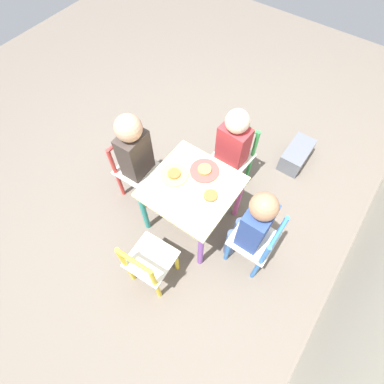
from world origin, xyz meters
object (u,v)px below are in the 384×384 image
plate_front (174,175)px  plate_back (211,197)px  plate_left (205,170)px  kids_table (192,193)px  chair_green (234,157)px  child_left (232,146)px  chair_red (135,169)px  child_back (253,224)px  chair_yellow (149,263)px  child_front (137,154)px  storage_bin (296,155)px  chair_blue (256,242)px

plate_front → plate_back: bearing=90.0°
plate_left → plate_back: bearing=45.0°
kids_table → chair_green: (-0.49, 0.03, -0.13)m
kids_table → child_left: 0.43m
chair_red → child_back: child_back is taller
chair_red → chair_yellow: size_ratio=1.00×
plate_left → chair_yellow: bearing=3.0°
child_left → child_front: child_front is taller
kids_table → plate_front: 0.16m
chair_yellow → child_back: 0.66m
chair_green → storage_bin: bearing=55.3°
plate_left → chair_red: bearing=-72.6°
chair_blue → chair_yellow: (0.49, -0.46, 0.00)m
child_left → child_front: size_ratio=0.93×
child_left → storage_bin: 0.73m
kids_table → child_front: child_front is taller
chair_green → chair_yellow: 0.98m
chair_blue → storage_bin: bearing=-173.2°
child_front → storage_bin: size_ratio=2.46×
child_back → plate_left: 0.45m
storage_bin → chair_blue: bearing=6.7°
chair_blue → child_left: size_ratio=0.72×
child_back → plate_front: child_back is taller
child_front → chair_blue: bearing=-91.1°
storage_bin → chair_yellow: bearing=-13.7°
plate_left → child_left: bearing=175.1°
chair_yellow → child_left: 0.94m
chair_blue → child_back: bearing=-90.0°
chair_red → child_back: (-0.02, 0.92, 0.19)m
child_front → storage_bin: (-0.96, 0.82, -0.41)m
chair_yellow → plate_front: chair_yellow is taller
kids_table → chair_green: 0.51m
chair_green → chair_blue: same height
chair_red → chair_blue: 0.98m
plate_back → storage_bin: plate_back is taller
chair_green → storage_bin: (-0.45, 0.35, -0.19)m
chair_red → chair_blue: same height
chair_yellow → plate_front: bearing=-74.8°
kids_table → plate_back: (0.00, 0.14, 0.09)m
chair_green → plate_back: bearing=-74.3°
child_front → child_back: 0.86m
plate_front → storage_bin: size_ratio=0.55×
child_left → kids_table: bearing=-90.0°
child_front → plate_back: 0.57m
chair_green → plate_left: bearing=-91.3°
chair_yellow → storage_bin: 1.49m
chair_red → storage_bin: bearing=-44.3°
chair_green → chair_blue: 0.68m
child_front → plate_front: 0.30m
plate_front → plate_back: 0.27m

